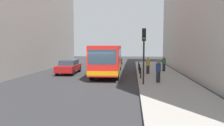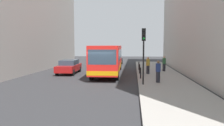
# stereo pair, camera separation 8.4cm
# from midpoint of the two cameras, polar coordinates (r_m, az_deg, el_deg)

# --- Properties ---
(ground_plane) EXTENTS (80.00, 80.00, 0.00)m
(ground_plane) POSITION_cam_midpoint_polar(r_m,az_deg,el_deg) (17.65, -3.23, -5.01)
(ground_plane) COLOR #2D2D30
(sidewalk) EXTENTS (4.40, 40.00, 0.15)m
(sidewalk) POSITION_cam_midpoint_polar(r_m,az_deg,el_deg) (17.61, 14.46, -4.93)
(sidewalk) COLOR #9E9991
(sidewalk) RESTS_ON ground
(building_left) EXTENTS (7.00, 32.00, 12.95)m
(building_left) POSITION_cam_midpoint_polar(r_m,az_deg,el_deg) (25.78, -28.44, 11.98)
(building_left) COLOR gray
(building_left) RESTS_ON ground
(bus) EXTENTS (2.90, 11.10, 3.00)m
(bus) POSITION_cam_midpoint_polar(r_m,az_deg,el_deg) (21.95, -0.92, 1.47)
(bus) COLOR red
(bus) RESTS_ON ground
(car_beside_bus) EXTENTS (2.00, 4.47, 1.48)m
(car_beside_bus) POSITION_cam_midpoint_polar(r_m,az_deg,el_deg) (22.68, -11.63, -0.91)
(car_beside_bus) COLOR maroon
(car_beside_bus) RESTS_ON ground
(car_behind_bus) EXTENTS (1.95, 4.44, 1.48)m
(car_behind_bus) POSITION_cam_midpoint_polar(r_m,az_deg,el_deg) (32.53, 1.14, 0.91)
(car_behind_bus) COLOR black
(car_behind_bus) RESTS_ON ground
(traffic_light) EXTENTS (0.28, 0.33, 4.10)m
(traffic_light) POSITION_cam_midpoint_polar(r_m,az_deg,el_deg) (15.28, 8.84, 4.74)
(traffic_light) COLOR black
(traffic_light) RESTS_ON sidewalk
(bollard_near) EXTENTS (0.11, 0.11, 0.95)m
(bollard_near) POSITION_cam_midpoint_polar(r_m,az_deg,el_deg) (18.23, 8.00, -2.74)
(bollard_near) COLOR black
(bollard_near) RESTS_ON sidewalk
(bollard_mid) EXTENTS (0.11, 0.11, 0.95)m
(bollard_mid) POSITION_cam_midpoint_polar(r_m,az_deg,el_deg) (21.37, 7.71, -1.63)
(bollard_mid) COLOR black
(bollard_mid) RESTS_ON sidewalk
(bollard_far) EXTENTS (0.11, 0.11, 0.95)m
(bollard_far) POSITION_cam_midpoint_polar(r_m,az_deg,el_deg) (24.51, 7.50, -0.80)
(bollard_far) COLOR black
(bollard_far) RESTS_ON sidewalk
(pedestrian_near_signal) EXTENTS (0.38, 0.38, 1.71)m
(pedestrian_near_signal) POSITION_cam_midpoint_polar(r_m,az_deg,el_deg) (16.48, 12.71, -2.29)
(pedestrian_near_signal) COLOR #26262D
(pedestrian_near_signal) RESTS_ON sidewalk
(pedestrian_mid_sidewalk) EXTENTS (0.38, 0.38, 1.71)m
(pedestrian_mid_sidewalk) POSITION_cam_midpoint_polar(r_m,az_deg,el_deg) (21.28, 9.98, -0.65)
(pedestrian_mid_sidewalk) COLOR #26262D
(pedestrian_mid_sidewalk) RESTS_ON sidewalk
(pedestrian_far_sidewalk) EXTENTS (0.38, 0.38, 1.69)m
(pedestrian_far_sidewalk) POSITION_cam_midpoint_polar(r_m,az_deg,el_deg) (23.86, 14.24, -0.17)
(pedestrian_far_sidewalk) COLOR #26262D
(pedestrian_far_sidewalk) RESTS_ON sidewalk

